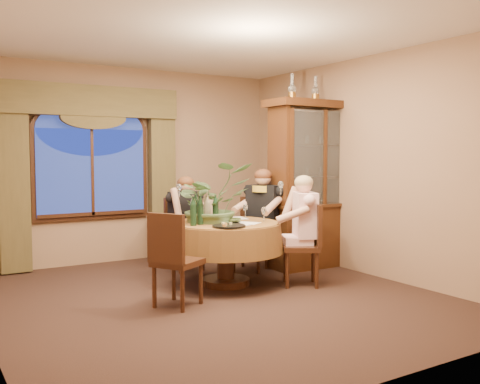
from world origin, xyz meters
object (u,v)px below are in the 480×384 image
dining_table (226,254)px  wine_bottle_5 (193,211)px  chair_right (301,245)px  wine_bottle_0 (196,208)px  oil_lamp_left (292,87)px  oil_lamp_right (337,90)px  person_back (185,224)px  olive_bowl (234,221)px  wine_bottle_3 (216,209)px  chair_back_right (250,235)px  stoneware_vase (209,211)px  china_cabinet (314,184)px  wine_bottle_1 (193,209)px  chair_back (185,234)px  person_scarf (264,220)px  wine_bottle_4 (200,210)px  centerpiece_plant (212,172)px  chair_front_left (178,259)px  person_pink (305,229)px  wine_bottle_2 (207,209)px  oil_lamp_center (315,89)px

dining_table → wine_bottle_5: 0.72m
chair_right → wine_bottle_0: bearing=90.7°
oil_lamp_left → oil_lamp_right: 0.79m
dining_table → person_back: size_ratio=1.08×
olive_bowl → wine_bottle_0: bearing=144.9°
dining_table → wine_bottle_3: 0.57m
chair_back_right → stoneware_vase: size_ratio=3.71×
china_cabinet → wine_bottle_1: size_ratio=6.89×
oil_lamp_left → person_back: 2.30m
oil_lamp_right → stoneware_vase: size_ratio=1.31×
dining_table → chair_back: size_ratio=1.43×
wine_bottle_3 → person_scarf: bearing=25.4°
dining_table → wine_bottle_4: 0.65m
china_cabinet → person_back: size_ratio=1.79×
chair_right → centerpiece_plant: (-0.85, 0.63, 0.86)m
chair_front_left → person_pink: size_ratio=0.74×
wine_bottle_2 → oil_lamp_center: bearing=7.0°
person_scarf → wine_bottle_4: (-1.18, -0.46, 0.23)m
person_scarf → wine_bottle_3: size_ratio=4.13×
olive_bowl → wine_bottle_4: (-0.42, 0.06, 0.14)m
person_scarf → wine_bottle_5: 1.41m
chair_right → person_back: size_ratio=0.76×
chair_front_left → chair_back: bearing=121.0°
stoneware_vase → oil_lamp_center: bearing=5.0°
oil_lamp_center → wine_bottle_0: bearing=-176.1°
wine_bottle_1 → china_cabinet: bearing=6.1°
centerpiece_plant → wine_bottle_4: size_ratio=3.06×
oil_lamp_center → wine_bottle_0: oil_lamp_center is taller
person_scarf → centerpiece_plant: size_ratio=1.35×
centerpiece_plant → oil_lamp_left: bearing=6.6°
dining_table → wine_bottle_2: bearing=158.0°
china_cabinet → wine_bottle_2: bearing=-173.0°
person_pink → wine_bottle_1: bearing=93.5°
person_scarf → centerpiece_plant: bearing=79.2°
chair_front_left → stoneware_vase: size_ratio=3.71×
china_cabinet → wine_bottle_4: 1.99m
chair_right → centerpiece_plant: size_ratio=0.95×
person_scarf → wine_bottle_0: 1.19m
chair_right → person_back: (-0.86, 1.34, 0.15)m
oil_lamp_center → wine_bottle_1: bearing=-173.9°
stoneware_vase → wine_bottle_3: wine_bottle_3 is taller
olive_bowl → wine_bottle_5: (-0.53, 0.01, 0.14)m
chair_right → wine_bottle_2: (-0.96, 0.56, 0.44)m
china_cabinet → wine_bottle_2: china_cabinet is taller
stoneware_vase → centerpiece_plant: (0.04, 0.00, 0.46)m
oil_lamp_center → wine_bottle_4: bearing=-170.1°
person_scarf → wine_bottle_2: 1.12m
dining_table → wine_bottle_3: bearing=-163.5°
person_back → stoneware_vase: size_ratio=4.90×
centerpiece_plant → oil_lamp_right: bearing=4.1°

